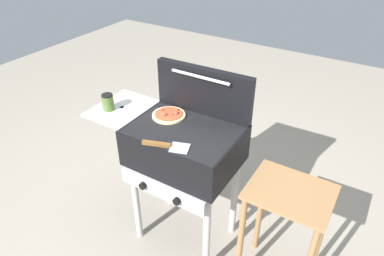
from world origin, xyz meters
TOP-DOWN VIEW (x-y plane):
  - ground_plane at (0.00, 0.00)m, footprint 8.00×8.00m
  - grill at (-0.01, -0.00)m, footprint 0.96×0.53m
  - grill_lid_open at (0.00, 0.21)m, footprint 0.63×0.09m
  - pizza_pepperoni at (-0.16, 0.07)m, footprint 0.21×0.21m
  - sauce_jar at (-0.53, -0.06)m, footprint 0.07×0.07m
  - spatula at (0.01, -0.20)m, footprint 0.26×0.14m
  - prep_table at (0.66, 0.00)m, footprint 0.44×0.36m

SIDE VIEW (x-z plane):
  - ground_plane at x=0.00m, z-range 0.00..0.00m
  - prep_table at x=0.66m, z-range 0.16..0.89m
  - grill at x=-0.01m, z-range 0.31..1.21m
  - spatula at x=0.01m, z-range 0.90..0.92m
  - pizza_pepperoni at x=-0.16m, z-range 0.89..0.93m
  - sauce_jar at x=-0.53m, z-range 0.90..1.01m
  - grill_lid_open at x=0.00m, z-range 0.90..1.20m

